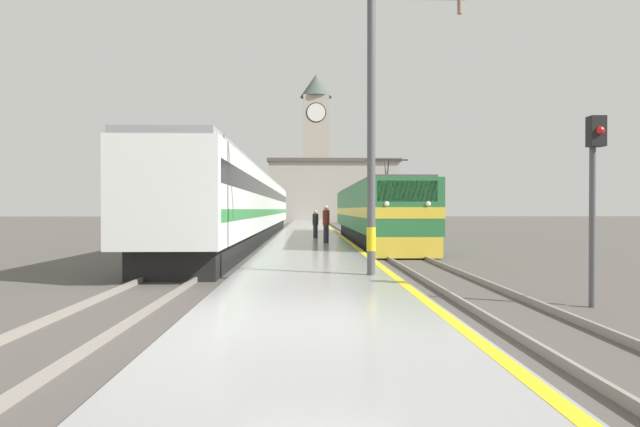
{
  "coord_description": "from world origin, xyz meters",
  "views": [
    {
      "loc": [
        -0.2,
        -7.4,
        1.96
      ],
      "look_at": [
        0.73,
        26.61,
        1.67
      ],
      "focal_mm": 28.0,
      "sensor_mm": 36.0,
      "label": 1
    }
  ],
  "objects_px": {
    "passenger_train": "(251,206)",
    "signal_post": "(594,179)",
    "locomotive_train": "(373,213)",
    "clock_tower": "(316,143)",
    "person_on_platform": "(326,223)",
    "catenary_mast": "(376,117)",
    "second_waiting_passenger": "(315,223)"
  },
  "relations": [
    {
      "from": "catenary_mast",
      "to": "clock_tower",
      "type": "height_order",
      "value": "clock_tower"
    },
    {
      "from": "catenary_mast",
      "to": "second_waiting_passenger",
      "type": "relative_size",
      "value": 4.85
    },
    {
      "from": "second_waiting_passenger",
      "to": "locomotive_train",
      "type": "bearing_deg",
      "value": 0.66
    },
    {
      "from": "locomotive_train",
      "to": "second_waiting_passenger",
      "type": "bearing_deg",
      "value": -179.34
    },
    {
      "from": "passenger_train",
      "to": "second_waiting_passenger",
      "type": "xyz_separation_m",
      "value": [
        4.18,
        -4.62,
        -1.03
      ]
    },
    {
      "from": "locomotive_train",
      "to": "passenger_train",
      "type": "height_order",
      "value": "locomotive_train"
    },
    {
      "from": "locomotive_train",
      "to": "person_on_platform",
      "type": "relative_size",
      "value": 10.71
    },
    {
      "from": "passenger_train",
      "to": "catenary_mast",
      "type": "bearing_deg",
      "value": -75.42
    },
    {
      "from": "locomotive_train",
      "to": "clock_tower",
      "type": "xyz_separation_m",
      "value": [
        -2.22,
        55.92,
        11.52
      ]
    },
    {
      "from": "person_on_platform",
      "to": "signal_post",
      "type": "relative_size",
      "value": 0.49
    },
    {
      "from": "catenary_mast",
      "to": "person_on_platform",
      "type": "relative_size",
      "value": 4.22
    },
    {
      "from": "catenary_mast",
      "to": "person_on_platform",
      "type": "distance_m",
      "value": 12.23
    },
    {
      "from": "catenary_mast",
      "to": "clock_tower",
      "type": "xyz_separation_m",
      "value": [
        -0.11,
        72.13,
        8.97
      ]
    },
    {
      "from": "person_on_platform",
      "to": "locomotive_train",
      "type": "bearing_deg",
      "value": 56.55
    },
    {
      "from": "person_on_platform",
      "to": "signal_post",
      "type": "distance_m",
      "value": 15.37
    },
    {
      "from": "person_on_platform",
      "to": "passenger_train",
      "type": "bearing_deg",
      "value": 117.28
    },
    {
      "from": "locomotive_train",
      "to": "passenger_train",
      "type": "bearing_deg",
      "value": 148.6
    },
    {
      "from": "passenger_train",
      "to": "signal_post",
      "type": "bearing_deg",
      "value": -68.27
    },
    {
      "from": "catenary_mast",
      "to": "second_waiting_passenger",
      "type": "bearing_deg",
      "value": 94.34
    },
    {
      "from": "clock_tower",
      "to": "person_on_platform",
      "type": "bearing_deg",
      "value": -90.64
    },
    {
      "from": "person_on_platform",
      "to": "second_waiting_passenger",
      "type": "distance_m",
      "value": 4.36
    },
    {
      "from": "catenary_mast",
      "to": "passenger_train",
      "type": "bearing_deg",
      "value": 104.58
    },
    {
      "from": "second_waiting_passenger",
      "to": "signal_post",
      "type": "xyz_separation_m",
      "value": [
        5.19,
        -18.9,
        1.41
      ]
    },
    {
      "from": "person_on_platform",
      "to": "signal_post",
      "type": "xyz_separation_m",
      "value": [
        4.75,
        -14.56,
        1.27
      ]
    },
    {
      "from": "passenger_train",
      "to": "signal_post",
      "type": "xyz_separation_m",
      "value": [
        9.37,
        -23.52,
        0.38
      ]
    },
    {
      "from": "catenary_mast",
      "to": "signal_post",
      "type": "relative_size",
      "value": 2.05
    },
    {
      "from": "person_on_platform",
      "to": "signal_post",
      "type": "bearing_deg",
      "value": -71.92
    },
    {
      "from": "passenger_train",
      "to": "clock_tower",
      "type": "bearing_deg",
      "value": 84.11
    },
    {
      "from": "locomotive_train",
      "to": "passenger_train",
      "type": "distance_m",
      "value": 8.81
    },
    {
      "from": "locomotive_train",
      "to": "catenary_mast",
      "type": "xyz_separation_m",
      "value": [
        -2.1,
        -16.21,
        2.55
      ]
    },
    {
      "from": "person_on_platform",
      "to": "second_waiting_passenger",
      "type": "height_order",
      "value": "person_on_platform"
    },
    {
      "from": "passenger_train",
      "to": "catenary_mast",
      "type": "distance_m",
      "value": 21.59
    }
  ]
}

